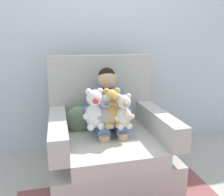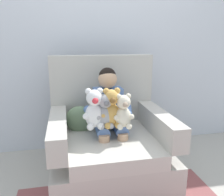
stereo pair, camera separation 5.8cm
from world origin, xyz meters
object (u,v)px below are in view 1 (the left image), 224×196
Objects in this scene: plush_cream at (124,112)px; plush_white at (95,110)px; seated_child at (109,110)px; plush_grey at (105,111)px; plush_honey at (112,109)px; armchair at (108,141)px; throw_pillow at (79,120)px.

plush_white reaches higher than plush_cream.
seated_child is 0.18m from plush_grey.
plush_honey is at bearing -0.26° from plush_grey.
plush_honey is (0.00, -0.14, 0.35)m from armchair.
plush_grey is 0.06m from plush_honey.
plush_grey is at bearing -103.76° from seated_child.
armchair is at bearing 52.57° from plush_white.
plush_honey is at bearing -45.21° from throw_pillow.
seated_child is at bearing 53.46° from plush_white.
seated_child is 3.17× the size of throw_pillow.
plush_cream is at bearing -20.06° from plush_grey.
throw_pillow is (-0.25, 0.25, -0.16)m from plush_honey.
armchair is 0.40m from plush_white.
armchair is 1.31× the size of seated_child.
plush_grey is at bearing 2.31° from plush_white.
throw_pillow is at bearing 121.07° from plush_grey.
throw_pillow is (-0.20, 0.26, -0.15)m from plush_grey.
plush_white is (-0.23, 0.05, 0.02)m from plush_cream.
plush_honey is 0.99× the size of plush_white.
plush_honey reaches higher than plush_grey.
throw_pillow is at bearing 121.70° from plush_white.
plush_honey is 1.29× the size of throw_pillow.
armchair is at bearing 110.73° from plush_cream.
plush_white is (-0.14, -0.14, 0.35)m from armchair.
plush_cream is 1.12× the size of throw_pillow.
armchair reaches higher than plush_honey.
plush_grey is (-0.06, -0.16, 0.04)m from seated_child.
armchair is 3.72× the size of plush_cream.
plush_grey reaches higher than throw_pillow.
plush_white is at bearing -158.53° from plush_honey.
seated_child is 2.47× the size of plush_honey.
plush_cream is at bearing -59.85° from seated_child.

